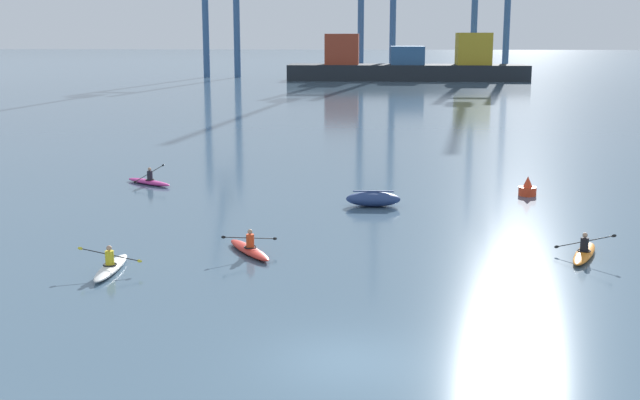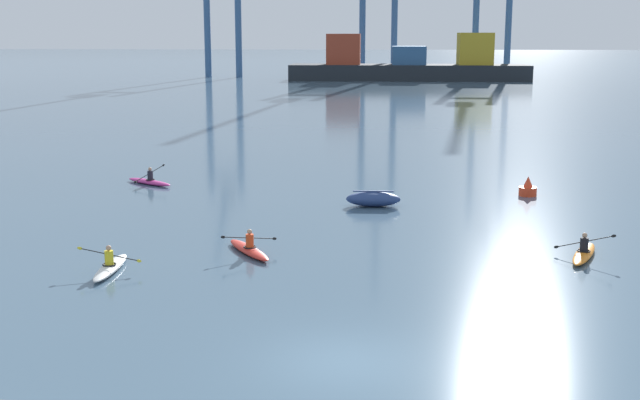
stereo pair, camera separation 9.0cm
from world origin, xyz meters
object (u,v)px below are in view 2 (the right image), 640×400
(kayak_orange, at_px, (584,253))
(capsized_dinghy, at_px, (373,199))
(kayak_magenta, at_px, (149,181))
(channel_buoy, at_px, (528,189))
(container_barge, at_px, (409,65))
(kayak_white, at_px, (110,266))
(kayak_red, at_px, (249,249))

(kayak_orange, bearing_deg, capsized_dinghy, 132.53)
(kayak_orange, bearing_deg, kayak_magenta, 146.18)
(capsized_dinghy, bearing_deg, channel_buoy, 22.01)
(container_barge, relative_size, capsized_dinghy, 15.92)
(kayak_white, distance_m, kayak_orange, 17.14)
(capsized_dinghy, distance_m, kayak_orange, 11.59)
(container_barge, distance_m, channel_buoy, 104.20)
(capsized_dinghy, xyz_separation_m, kayak_red, (-4.60, -8.87, -0.18))
(capsized_dinghy, height_order, kayak_red, kayak_red)
(channel_buoy, height_order, kayak_orange, kayak_orange)
(kayak_orange, relative_size, kayak_magenta, 1.08)
(capsized_dinghy, distance_m, kayak_magenta, 13.24)
(channel_buoy, xyz_separation_m, kayak_white, (-16.88, -14.72, -0.19))
(container_barge, xyz_separation_m, kayak_orange, (2.42, -115.86, -2.46))
(kayak_white, distance_m, kayak_red, 5.19)
(kayak_red, relative_size, kayak_orange, 0.95)
(capsized_dinghy, xyz_separation_m, channel_buoy, (7.83, 3.17, 0.01))
(kayak_orange, bearing_deg, kayak_red, -178.47)
(container_barge, xyz_separation_m, kayak_white, (-14.46, -118.86, -2.46))
(kayak_white, relative_size, kayak_orange, 1.01)
(kayak_white, relative_size, kayak_red, 1.06)
(container_barge, distance_m, kayak_magenta, 103.92)
(channel_buoy, bearing_deg, kayak_red, -135.92)
(capsized_dinghy, relative_size, kayak_orange, 0.77)
(channel_buoy, relative_size, kayak_orange, 0.30)
(kayak_white, bearing_deg, kayak_magenta, 101.12)
(channel_buoy, xyz_separation_m, kayak_magenta, (-20.12, 1.77, -0.19))
(channel_buoy, relative_size, kayak_red, 0.31)
(container_barge, bearing_deg, kayak_red, -94.93)
(capsized_dinghy, distance_m, kayak_red, 10.00)
(capsized_dinghy, distance_m, channel_buoy, 8.45)
(channel_buoy, bearing_deg, kayak_magenta, 174.97)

